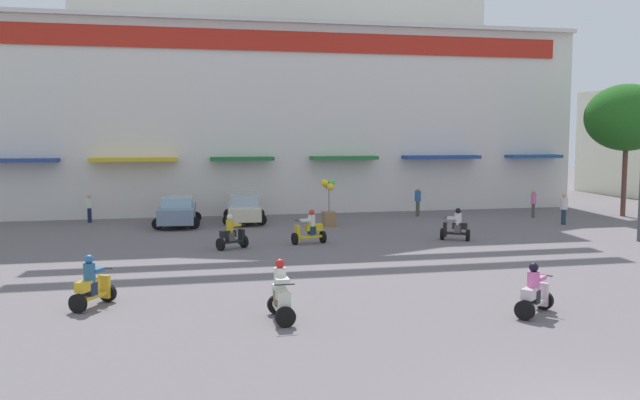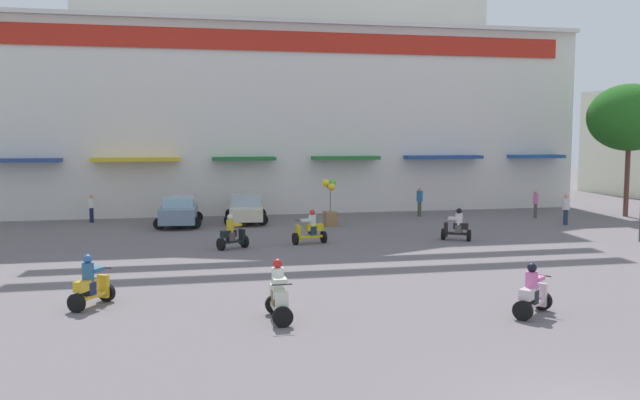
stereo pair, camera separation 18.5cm
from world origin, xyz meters
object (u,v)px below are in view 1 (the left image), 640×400
(scooter_rider_9, at_px, (456,227))
(pedestrian_0, at_px, (534,202))
(scooter_rider_6, at_px, (92,286))
(balloon_vendor_cart, at_px, (329,207))
(scooter_rider_4, at_px, (534,293))
(pedestrian_1, at_px, (89,207))
(pedestrian_2, at_px, (418,200))
(scooter_rider_0, at_px, (232,235))
(parked_car_0, at_px, (177,211))
(parked_car_1, at_px, (244,209))
(scooter_rider_5, at_px, (309,230))
(plaza_tree_1, at_px, (627,118))
(pedestrian_3, at_px, (564,207))
(scooter_rider_2, at_px, (281,295))

(scooter_rider_9, relative_size, pedestrian_0, 0.91)
(scooter_rider_6, xyz_separation_m, balloon_vendor_cart, (10.19, 14.63, 0.39))
(scooter_rider_4, bearing_deg, pedestrian_1, 122.02)
(pedestrian_2, bearing_deg, scooter_rider_4, -102.57)
(scooter_rider_0, distance_m, scooter_rider_9, 10.12)
(parked_car_0, distance_m, scooter_rider_6, 16.47)
(parked_car_1, height_order, scooter_rider_4, parked_car_1)
(parked_car_1, distance_m, pedestrian_2, 10.21)
(scooter_rider_5, height_order, scooter_rider_9, scooter_rider_5)
(parked_car_0, distance_m, pedestrian_2, 13.83)
(parked_car_1, height_order, pedestrian_2, pedestrian_2)
(scooter_rider_4, relative_size, pedestrian_2, 0.87)
(pedestrian_0, bearing_deg, plaza_tree_1, -4.62)
(scooter_rider_4, height_order, scooter_rider_9, scooter_rider_9)
(pedestrian_2, xyz_separation_m, pedestrian_3, (6.31, -5.04, -0.04))
(pedestrian_0, distance_m, pedestrian_3, 2.98)
(scooter_rider_2, bearing_deg, scooter_rider_4, -8.32)
(pedestrian_2, bearing_deg, scooter_rider_0, -142.63)
(scooter_rider_5, xyz_separation_m, scooter_rider_6, (-8.06, -9.26, -0.02))
(scooter_rider_2, relative_size, pedestrian_3, 0.96)
(plaza_tree_1, distance_m, scooter_rider_5, 21.39)
(scooter_rider_2, distance_m, pedestrian_3, 23.03)
(pedestrian_3, bearing_deg, plaza_tree_1, 24.74)
(parked_car_0, bearing_deg, scooter_rider_6, -98.53)
(scooter_rider_0, relative_size, balloon_vendor_cart, 0.60)
(scooter_rider_4, distance_m, pedestrian_2, 21.36)
(plaza_tree_1, height_order, scooter_rider_0, plaza_tree_1)
(scooter_rider_5, distance_m, pedestrian_1, 13.95)
(scooter_rider_6, bearing_deg, pedestrian_2, 47.15)
(pedestrian_0, relative_size, balloon_vendor_cart, 0.66)
(pedestrian_3, bearing_deg, parked_car_0, 169.17)
(parked_car_1, xyz_separation_m, pedestrian_2, (10.20, 0.46, 0.22))
(plaza_tree_1, relative_size, pedestrian_1, 4.97)
(scooter_rider_9, height_order, pedestrian_3, pedestrian_3)
(scooter_rider_2, bearing_deg, balloon_vendor_cart, 72.75)
(parked_car_0, bearing_deg, scooter_rider_0, -74.26)
(scooter_rider_4, distance_m, scooter_rider_9, 12.53)
(plaza_tree_1, relative_size, scooter_rider_4, 5.20)
(plaza_tree_1, bearing_deg, pedestrian_3, -155.26)
(scooter_rider_9, height_order, pedestrian_1, pedestrian_1)
(scooter_rider_9, bearing_deg, parked_car_1, 136.53)
(parked_car_1, bearing_deg, balloon_vendor_cart, -29.81)
(pedestrian_3, bearing_deg, scooter_rider_2, -139.92)
(scooter_rider_4, relative_size, scooter_rider_6, 0.98)
(scooter_rider_0, height_order, pedestrian_1, pedestrian_1)
(pedestrian_0, bearing_deg, scooter_rider_4, -120.16)
(pedestrian_1, height_order, balloon_vendor_cart, balloon_vendor_cart)
(scooter_rider_5, bearing_deg, balloon_vendor_cart, 68.30)
(scooter_rider_9, bearing_deg, scooter_rider_4, -104.59)
(pedestrian_0, bearing_deg, balloon_vendor_cart, -176.30)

